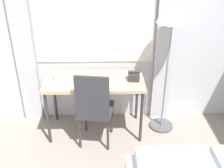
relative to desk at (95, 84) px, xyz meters
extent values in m
cube|color=silver|center=(0.26, 0.37, 0.66)|extent=(5.07, 0.05, 2.70)
cube|color=white|center=(0.00, 0.34, 0.91)|extent=(1.51, 0.01, 1.50)
cube|color=silver|center=(-0.89, 0.30, 0.61)|extent=(0.24, 0.06, 2.60)
cube|color=silver|center=(0.89, 0.30, 0.61)|extent=(0.24, 0.06, 2.60)
cube|color=tan|center=(0.00, 0.00, 0.04)|extent=(1.21, 0.58, 0.04)
cylinder|color=#333333|center=(-0.56, -0.25, -0.33)|extent=(0.04, 0.04, 0.71)
cylinder|color=#333333|center=(0.56, -0.25, -0.33)|extent=(0.04, 0.04, 0.71)
cylinder|color=#333333|center=(-0.56, 0.25, -0.33)|extent=(0.04, 0.04, 0.71)
cylinder|color=#333333|center=(0.56, 0.25, -0.33)|extent=(0.04, 0.04, 0.71)
cube|color=#333338|center=(0.01, -0.21, -0.23)|extent=(0.45, 0.45, 0.05)
cube|color=#333338|center=(-0.01, -0.39, 0.05)|extent=(0.38, 0.09, 0.51)
cylinder|color=#333338|center=(-0.18, -0.35, -0.47)|extent=(0.03, 0.03, 0.43)
cylinder|color=#333338|center=(0.16, -0.40, -0.47)|extent=(0.03, 0.03, 0.43)
cylinder|color=#333338|center=(-0.13, -0.02, -0.47)|extent=(0.03, 0.03, 0.43)
cylinder|color=#333338|center=(0.21, -0.07, -0.47)|extent=(0.03, 0.03, 0.43)
cube|color=silver|center=(0.71, -1.24, -0.11)|extent=(0.62, 0.32, 0.12)
cylinder|color=#4C4C51|center=(0.89, 0.05, -0.67)|extent=(0.32, 0.32, 0.03)
cylinder|color=gray|center=(0.89, 0.05, 0.05)|extent=(0.02, 0.02, 1.40)
cone|color=silver|center=(0.89, 0.05, 0.89)|extent=(0.36, 0.36, 0.29)
cube|color=#2D2D2D|center=(0.48, 0.00, 0.11)|extent=(0.13, 0.16, 0.09)
cube|color=#2D2D2D|center=(0.48, 0.00, 0.17)|extent=(0.14, 0.06, 0.02)
cube|color=#4C4238|center=(-0.09, -0.06, 0.08)|extent=(0.23, 0.19, 0.02)
cube|color=white|center=(-0.09, -0.06, 0.08)|extent=(0.21, 0.18, 0.01)
cylinder|color=white|center=(-0.46, 0.01, 0.11)|extent=(0.07, 0.07, 0.09)
camera|label=1|loc=(0.16, -2.85, 1.50)|focal=42.00mm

